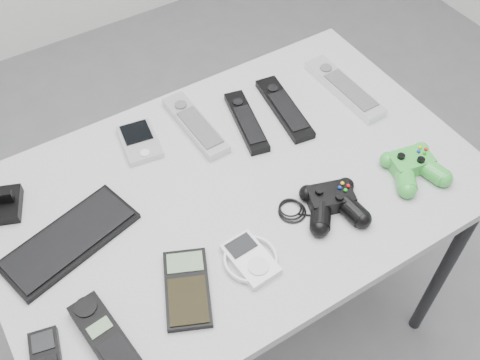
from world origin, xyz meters
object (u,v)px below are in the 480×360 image
controller_black (333,202)px  controller_green (414,166)px  calculator (187,288)px  remote_black_a (246,121)px  pda_keyboard (69,240)px  remote_silver_a (195,124)px  cordless_handset (107,339)px  mp3_player (251,259)px  desk (235,202)px  remote_silver_b (344,88)px  mobile_phone (46,360)px  remote_black_b (284,108)px  pda (140,141)px

controller_black → controller_green: size_ratio=1.62×
calculator → remote_black_a: bearing=67.9°
pda_keyboard → remote_silver_a: size_ratio=1.22×
cordless_handset → mp3_player: size_ratio=1.60×
desk → calculator: calculator is taller
desk → remote_silver_b: size_ratio=4.19×
remote_silver_b → mobile_phone: remote_silver_b is taller
remote_black_b → remote_silver_a: bearing=171.8°
pda → cordless_handset: bearing=-113.1°
remote_silver_a → remote_silver_b: bearing=-13.9°
mobile_phone → mp3_player: size_ratio=0.97×
desk → mp3_player: size_ratio=9.21×
remote_black_b → controller_black: bearing=-97.3°
pda → desk: bearing=-51.9°
desk → remote_silver_a: (0.01, 0.19, 0.07)m
pda_keyboard → calculator: (0.15, -0.21, -0.00)m
remote_black_a → cordless_handset: cordless_handset is taller
remote_silver_b → controller_black: bearing=-133.3°
remote_black_a → cordless_handset: size_ratio=1.11×
remote_silver_b → calculator: 0.65m
mobile_phone → mp3_player: (0.40, -0.02, 0.00)m
pda → mobile_phone: (-0.35, -0.37, -0.00)m
remote_black_b → controller_black: controller_black is taller
remote_black_a → calculator: size_ratio=1.24×
calculator → mobile_phone: bearing=-157.1°
remote_black_b → calculator: 0.52m
remote_silver_a → controller_green: bearing=-49.0°
desk → pda: (-0.12, 0.21, 0.07)m
pda_keyboard → remote_silver_a: (0.36, 0.14, 0.00)m
pda_keyboard → mobile_phone: 0.24m
cordless_handset → mp3_player: cordless_handset is taller
mobile_phone → controller_green: bearing=12.1°
pda_keyboard → remote_black_b: (0.57, 0.08, 0.00)m
pda_keyboard → mp3_player: (0.28, -0.22, 0.00)m
pda_keyboard → controller_black: size_ratio=1.23×
remote_black_a → controller_green: controller_green is taller
pda → mp3_player: (0.05, -0.39, 0.00)m
mobile_phone → calculator: mobile_phone is taller
remote_black_b → calculator: size_ratio=1.36×
remote_black_a → desk: bearing=-117.1°
remote_black_a → mp3_player: bearing=-107.9°
pda_keyboard → calculator: size_ratio=1.67×
mobile_phone → controller_green: (0.82, -0.01, 0.01)m
desk → cordless_handset: (-0.37, -0.18, 0.07)m
remote_black_a → remote_silver_b: (0.26, -0.03, 0.00)m
pda_keyboard → controller_green: controller_green is taller
remote_black_a → remote_silver_b: size_ratio=0.81×
desk → remote_black_b: bearing=30.8°
mobile_phone → mp3_player: bearing=10.6°
pda → mp3_player: 0.39m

